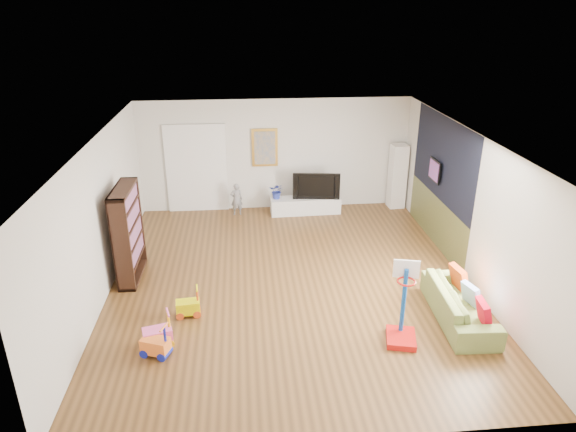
{
  "coord_description": "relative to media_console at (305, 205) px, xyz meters",
  "views": [
    {
      "loc": [
        -0.8,
        -8.23,
        4.8
      ],
      "look_at": [
        0.0,
        0.4,
        1.15
      ],
      "focal_mm": 32.0,
      "sensor_mm": 36.0,
      "label": 1
    }
  ],
  "objects": [
    {
      "name": "doorway",
      "position": [
        -2.59,
        0.43,
        0.85
      ],
      "size": [
        1.45,
        0.06,
        2.1
      ],
      "primitive_type": "cube",
      "color": "white",
      "rests_on": "ground"
    },
    {
      "name": "pillow_right",
      "position": [
        2.11,
        -4.17,
        0.24
      ],
      "size": [
        0.17,
        0.42,
        0.41
      ],
      "primitive_type": "cube",
      "rotation": [
        0.0,
        0.0,
        0.16
      ],
      "color": "#A9330D",
      "rests_on": "sofa"
    },
    {
      "name": "child",
      "position": [
        -1.66,
        0.05,
        0.2
      ],
      "size": [
        0.31,
        0.22,
        0.79
      ],
      "primitive_type": "imported",
      "rotation": [
        0.0,
        0.0,
        3.25
      ],
      "color": "gray",
      "rests_on": "ground"
    },
    {
      "name": "navy_accent",
      "position": [
        2.54,
        -1.88,
        1.65
      ],
      "size": [
        0.01,
        3.2,
        1.7
      ],
      "primitive_type": "cube",
      "color": "black",
      "rests_on": "wall_right"
    },
    {
      "name": "tv",
      "position": [
        0.26,
        -0.0,
        0.52
      ],
      "size": [
        1.13,
        0.29,
        0.65
      ],
      "primitive_type": "imported",
      "rotation": [
        0.0,
        0.0,
        -0.13
      ],
      "color": "black",
      "rests_on": "media_console"
    },
    {
      "name": "ceiling",
      "position": [
        -0.69,
        -3.28,
        2.5
      ],
      "size": [
        6.5,
        7.5,
        0.0
      ],
      "primitive_type": "cube",
      "color": "white",
      "rests_on": "ground"
    },
    {
      "name": "tall_cabinet",
      "position": [
        2.31,
        0.22,
        0.6
      ],
      "size": [
        0.4,
        0.4,
        1.6
      ],
      "primitive_type": "cube",
      "rotation": [
        0.0,
        0.0,
        0.07
      ],
      "color": "white",
      "rests_on": "ground"
    },
    {
      "name": "painting_back",
      "position": [
        -0.94,
        0.43,
        1.35
      ],
      "size": [
        0.62,
        0.06,
        0.92
      ],
      "primitive_type": "cube",
      "color": "gold",
      "rests_on": "wall_back"
    },
    {
      "name": "pillow_left",
      "position": [
        2.07,
        -5.24,
        0.24
      ],
      "size": [
        0.14,
        0.4,
        0.39
      ],
      "primitive_type": "cube",
      "rotation": [
        0.0,
        0.0,
        -0.09
      ],
      "color": "#BC071D",
      "rests_on": "sofa"
    },
    {
      "name": "wall_back",
      "position": [
        -0.69,
        0.47,
        1.15
      ],
      "size": [
        6.5,
        0.0,
        2.7
      ],
      "primitive_type": "cube",
      "color": "silver",
      "rests_on": "ground"
    },
    {
      "name": "vase_plant",
      "position": [
        -0.69,
        0.02,
        0.39
      ],
      "size": [
        0.42,
        0.39,
        0.38
      ],
      "primitive_type": "imported",
      "rotation": [
        0.0,
        0.0,
        -0.29
      ],
      "color": "#24349A",
      "rests_on": "media_console"
    },
    {
      "name": "wall_right",
      "position": [
        2.56,
        -3.28,
        1.15
      ],
      "size": [
        0.0,
        7.5,
        2.7
      ],
      "primitive_type": "cube",
      "color": "white",
      "rests_on": "ground"
    },
    {
      "name": "artwork_right",
      "position": [
        2.48,
        -1.68,
        1.35
      ],
      "size": [
        0.04,
        0.56,
        0.46
      ],
      "primitive_type": "cube",
      "color": "#7F3F8C",
      "rests_on": "wall_right"
    },
    {
      "name": "basketball_hoop",
      "position": [
        0.82,
        -5.22,
        0.45
      ],
      "size": [
        0.56,
        0.63,
        1.29
      ],
      "primitive_type": "cube",
      "rotation": [
        0.0,
        0.0,
        -0.24
      ],
      "color": "#B8130E",
      "rests_on": "ground"
    },
    {
      "name": "ride_on_orange",
      "position": [
        -2.85,
        -5.23,
        0.07
      ],
      "size": [
        0.46,
        0.38,
        0.53
      ],
      "primitive_type": "cube",
      "rotation": [
        0.0,
        0.0,
        -0.37
      ],
      "color": "orange",
      "rests_on": "ground"
    },
    {
      "name": "floor",
      "position": [
        -0.69,
        -3.28,
        -0.2
      ],
      "size": [
        6.5,
        7.5,
        0.0
      ],
      "primitive_type": "cube",
      "color": "brown",
      "rests_on": "ground"
    },
    {
      "name": "ride_on_pink",
      "position": [
        -2.85,
        -5.01,
        0.08
      ],
      "size": [
        0.48,
        0.36,
        0.56
      ],
      "primitive_type": "cube",
      "rotation": [
        0.0,
        0.0,
        0.26
      ],
      "color": "#FF5DB2",
      "rests_on": "ground"
    },
    {
      "name": "wall_front",
      "position": [
        -0.69,
        -7.03,
        1.15
      ],
      "size": [
        6.5,
        0.0,
        2.7
      ],
      "primitive_type": "cube",
      "color": "silver",
      "rests_on": "ground"
    },
    {
      "name": "bookshelf",
      "position": [
        -3.62,
        -2.79,
        0.68
      ],
      "size": [
        0.33,
        1.21,
        1.76
      ],
      "primitive_type": "cube",
      "rotation": [
        0.0,
        0.0,
        -0.01
      ],
      "color": "black",
      "rests_on": "ground"
    },
    {
      "name": "pillow_center",
      "position": [
        2.1,
        -4.7,
        0.24
      ],
      "size": [
        0.19,
        0.37,
        0.36
      ],
      "primitive_type": "cube",
      "rotation": [
        0.0,
        0.0,
        0.27
      ],
      "color": "silver",
      "rests_on": "sofa"
    },
    {
      "name": "sofa",
      "position": [
        1.92,
        -4.72,
        0.08
      ],
      "size": [
        0.83,
        1.92,
        0.55
      ],
      "primitive_type": "imported",
      "rotation": [
        0.0,
        0.0,
        1.52
      ],
      "color": "olive",
      "rests_on": "ground"
    },
    {
      "name": "media_console",
      "position": [
        0.0,
        0.0,
        0.0
      ],
      "size": [
        1.7,
        0.48,
        0.39
      ],
      "primitive_type": "cube",
      "rotation": [
        0.0,
        0.0,
        0.04
      ],
      "color": "silver",
      "rests_on": "ground"
    },
    {
      "name": "olive_wainscot",
      "position": [
        2.54,
        -1.88,
        0.3
      ],
      "size": [
        0.01,
        3.2,
        1.0
      ],
      "primitive_type": "cube",
      "color": "brown",
      "rests_on": "wall_right"
    },
    {
      "name": "ride_on_yellow",
      "position": [
        -2.47,
        -4.23,
        0.06
      ],
      "size": [
        0.4,
        0.27,
        0.51
      ],
      "primitive_type": "cube",
      "rotation": [
        0.0,
        0.0,
        0.1
      ],
      "color": "#D4D600",
      "rests_on": "ground"
    },
    {
      "name": "wall_left",
      "position": [
        -3.94,
        -3.28,
        1.15
      ],
      "size": [
        0.0,
        7.5,
        2.7
      ],
      "primitive_type": "cube",
      "color": "silver",
      "rests_on": "ground"
    }
  ]
}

